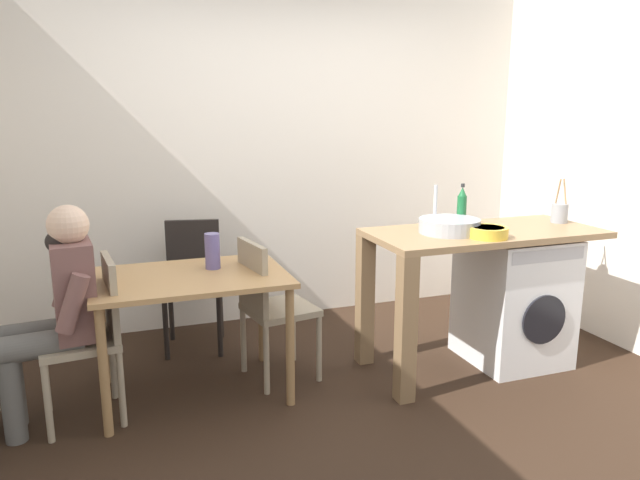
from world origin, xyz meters
name	(u,v)px	position (x,y,z in m)	size (l,w,h in m)	color
ground_plane	(366,409)	(0.00, 0.00, 0.00)	(5.46, 5.46, 0.00)	black
wall_back	(279,151)	(0.00, 1.75, 1.35)	(4.60, 0.10, 2.70)	silver
dining_table	(191,291)	(-0.89, 0.53, 0.64)	(1.10, 0.76, 0.74)	tan
chair_person_seat	(93,330)	(-1.43, 0.44, 0.51)	(0.44, 0.44, 0.90)	gray
chair_opposite	(269,302)	(-0.41, 0.57, 0.51)	(0.46, 0.46, 0.90)	gray
chair_spare_by_wall	(193,277)	(-0.77, 1.30, 0.51)	(0.47, 0.47, 0.90)	black
seated_person	(58,305)	(-1.59, 0.42, 0.67)	(0.52, 0.53, 1.20)	#595651
kitchen_counter	(455,257)	(0.74, 0.31, 0.76)	(1.50, 0.68, 0.92)	olive
washing_machine	(514,299)	(1.22, 0.31, 0.43)	(0.60, 0.61, 0.86)	white
sink_basin	(449,226)	(0.69, 0.31, 0.97)	(0.38, 0.38, 0.09)	#9EA0A5
tap	(435,206)	(0.69, 0.49, 1.06)	(0.02, 0.02, 0.28)	#B2B2B7
bottle_tall_green	(462,208)	(0.86, 0.44, 1.05)	(0.06, 0.06, 0.29)	#19592D
mixing_bowl	(488,232)	(0.84, 0.11, 0.96)	(0.24, 0.24, 0.07)	gold
utensil_crock	(560,212)	(1.59, 0.36, 0.99)	(0.11, 0.11, 0.30)	gray
vase	(212,251)	(-0.74, 0.63, 0.85)	(0.09, 0.09, 0.21)	slate
scissors	(487,233)	(0.91, 0.21, 0.92)	(0.15, 0.06, 0.01)	#B2B2B7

